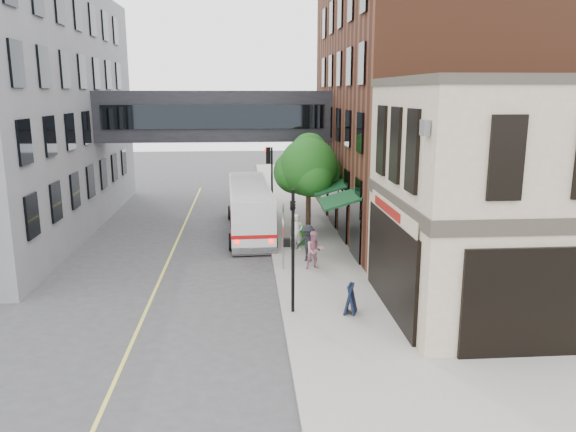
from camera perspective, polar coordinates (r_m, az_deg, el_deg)
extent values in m
plane|color=#38383A|center=(18.87, -0.21, -12.41)|extent=(120.00, 120.00, 0.00)
cube|color=gray|center=(32.21, 1.50, -1.62)|extent=(4.00, 60.00, 0.15)
cube|color=tan|center=(21.99, 23.45, 1.32)|extent=(10.00, 8.00, 8.15)
cube|color=#38332B|center=(21.98, 23.47, 1.52)|extent=(10.12, 8.12, 0.50)
cube|color=#38332B|center=(21.65, 24.44, 12.36)|extent=(10.12, 8.12, 0.30)
cube|color=black|center=(20.68, 10.36, -4.85)|extent=(0.14, 6.40, 3.40)
cube|color=black|center=(20.67, 10.25, -4.85)|extent=(0.04, 5.90, 3.00)
cube|color=maroon|center=(20.74, 9.99, 0.78)|extent=(0.03, 3.60, 0.32)
cube|color=#582D1B|center=(33.99, 15.16, 10.51)|extent=(12.00, 18.00, 14.00)
cube|color=#0C341B|center=(31.51, 3.64, 3.47)|extent=(1.80, 13.00, 0.40)
cube|color=black|center=(35.13, -7.40, 10.07)|extent=(14.00, 3.00, 3.00)
cube|color=black|center=(33.59, -7.53, 9.95)|extent=(13.00, 0.08, 1.40)
cube|color=black|center=(36.68, -7.28, 10.17)|extent=(13.00, 0.08, 1.40)
cylinder|color=black|center=(19.92, 0.50, -3.66)|extent=(0.12, 0.12, 4.50)
cube|color=black|center=(19.81, -0.13, -2.70)|extent=(0.25, 0.22, 0.30)
imported|color=black|center=(19.49, 0.51, 1.57)|extent=(0.20, 0.16, 1.00)
cylinder|color=black|center=(34.55, -1.64, 3.29)|extent=(0.12, 0.12, 4.50)
cube|color=black|center=(34.49, -2.01, 3.85)|extent=(0.25, 0.22, 0.30)
cube|color=black|center=(34.30, -2.02, 6.17)|extent=(0.28, 0.28, 1.00)
sphere|color=#FF0C05|center=(34.26, -2.30, 6.74)|extent=(0.18, 0.18, 0.18)
cylinder|color=gray|center=(24.93, -0.49, -2.11)|extent=(0.08, 0.08, 3.00)
cube|color=white|center=(24.76, -0.54, -0.55)|extent=(0.03, 0.75, 0.22)
cube|color=#0C591E|center=(24.64, -0.54, 0.70)|extent=(0.03, 0.70, 0.18)
cube|color=#B20C0C|center=(24.88, -0.53, -1.67)|extent=(0.03, 0.30, 0.40)
cylinder|color=#382619|center=(30.93, 2.07, 0.58)|extent=(0.28, 0.28, 2.80)
sphere|color=#154E14|center=(30.52, 2.11, 4.99)|extent=(3.20, 3.20, 3.20)
sphere|color=#154E14|center=(31.17, 3.46, 4.39)|extent=(2.20, 2.20, 2.20)
sphere|color=#154E14|center=(30.79, 0.74, 4.50)|extent=(2.40, 2.40, 2.40)
sphere|color=#154E14|center=(31.03, 2.18, 6.60)|extent=(2.00, 2.00, 2.00)
cube|color=#D8CC4C|center=(28.45, -11.85, -3.96)|extent=(0.12, 40.00, 0.01)
cube|color=silver|center=(32.24, -3.92, 0.89)|extent=(2.53, 10.23, 2.56)
cube|color=black|center=(32.15, -3.93, 1.66)|extent=(2.58, 10.06, 0.93)
cube|color=#B20C0C|center=(32.33, -3.91, 0.12)|extent=(2.58, 10.25, 0.19)
cylinder|color=black|center=(28.83, -5.77, -2.63)|extent=(0.29, 0.89, 0.88)
cylinder|color=black|center=(28.93, -1.39, -2.52)|extent=(0.29, 0.89, 0.88)
cylinder|color=black|center=(35.71, -5.89, 0.33)|extent=(0.29, 0.89, 0.88)
cylinder|color=black|center=(35.79, -2.35, 0.41)|extent=(0.29, 0.89, 0.88)
imported|color=silver|center=(28.12, 0.91, -1.65)|extent=(0.79, 0.66, 1.83)
imported|color=#C07C8F|center=(25.17, 2.71, -3.49)|extent=(0.92, 0.76, 1.73)
imported|color=black|center=(26.30, 2.07, -2.77)|extent=(1.27, 0.99, 1.73)
cube|color=#1B6216|center=(29.16, 1.46, -1.99)|extent=(0.60, 0.57, 0.98)
cube|color=black|center=(20.44, 6.38, -8.36)|extent=(0.58, 0.71, 1.09)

